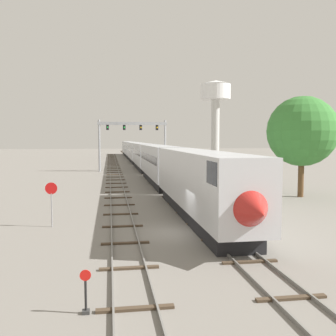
% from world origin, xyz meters
% --- Properties ---
extents(ground_plane, '(400.00, 400.00, 0.00)m').
position_xyz_m(ground_plane, '(0.00, 0.00, 0.00)').
color(ground_plane, gray).
extents(track_main, '(2.60, 200.00, 0.16)m').
position_xyz_m(track_main, '(2.00, 60.00, 0.07)').
color(track_main, slate).
rests_on(track_main, ground).
extents(track_near, '(2.60, 160.00, 0.16)m').
position_xyz_m(track_near, '(-3.50, 40.00, 0.07)').
color(track_near, slate).
rests_on(track_near, ground).
extents(passenger_train, '(3.04, 129.42, 4.80)m').
position_xyz_m(passenger_train, '(2.00, 58.47, 2.61)').
color(passenger_train, silver).
rests_on(passenger_train, ground).
extents(signal_gantry, '(12.10, 0.49, 8.95)m').
position_xyz_m(signal_gantry, '(-0.25, 44.48, 6.51)').
color(signal_gantry, '#999BA0').
rests_on(signal_gantry, ground).
extents(water_tower, '(9.54, 9.54, 24.07)m').
position_xyz_m(water_tower, '(29.07, 95.05, 18.83)').
color(water_tower, beige).
rests_on(water_tower, ground).
extents(switch_stand, '(0.36, 0.24, 1.46)m').
position_xyz_m(switch_stand, '(-5.10, -10.01, 0.52)').
color(switch_stand, black).
rests_on(switch_stand, ground).
extents(stop_sign, '(0.76, 0.08, 2.88)m').
position_xyz_m(stop_sign, '(-8.00, 2.75, 1.87)').
color(stop_sign, gray).
rests_on(stop_sign, ground).
extents(trackside_tree_left, '(6.77, 6.77, 9.78)m').
position_xyz_m(trackside_tree_left, '(14.16, 12.19, 6.38)').
color(trackside_tree_left, brown).
rests_on(trackside_tree_left, ground).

